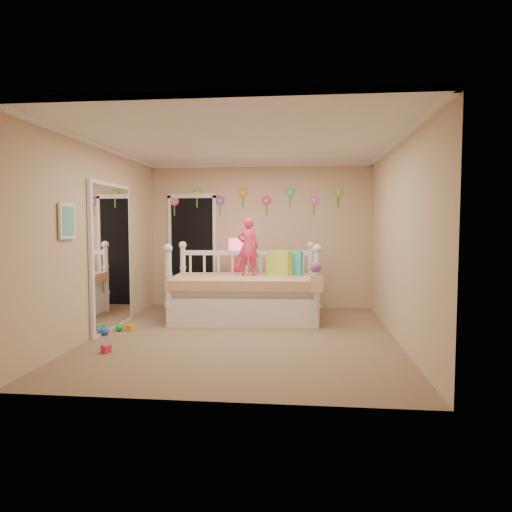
# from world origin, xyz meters

# --- Properties ---
(floor) EXTENTS (4.00, 4.50, 0.01)m
(floor) POSITION_xyz_m (0.00, 0.00, 0.00)
(floor) COLOR #7F684C
(floor) RESTS_ON ground
(ceiling) EXTENTS (4.00, 4.50, 0.01)m
(ceiling) POSITION_xyz_m (0.00, 0.00, 2.60)
(ceiling) COLOR white
(ceiling) RESTS_ON floor
(back_wall) EXTENTS (4.00, 0.01, 2.60)m
(back_wall) POSITION_xyz_m (0.00, 2.25, 1.30)
(back_wall) COLOR tan
(back_wall) RESTS_ON floor
(left_wall) EXTENTS (0.01, 4.50, 2.60)m
(left_wall) POSITION_xyz_m (-2.00, 0.00, 1.30)
(left_wall) COLOR tan
(left_wall) RESTS_ON floor
(right_wall) EXTENTS (0.01, 4.50, 2.60)m
(right_wall) POSITION_xyz_m (2.00, 0.00, 1.30)
(right_wall) COLOR tan
(right_wall) RESTS_ON floor
(crown_molding) EXTENTS (4.00, 4.50, 0.06)m
(crown_molding) POSITION_xyz_m (0.00, 0.00, 2.57)
(crown_molding) COLOR white
(crown_molding) RESTS_ON ceiling
(daybed) EXTENTS (2.37, 1.38, 1.25)m
(daybed) POSITION_xyz_m (-0.13, 1.09, 0.62)
(daybed) COLOR white
(daybed) RESTS_ON floor
(pillow_turquoise) EXTENTS (0.40, 0.23, 0.38)m
(pillow_turquoise) POSITION_xyz_m (0.58, 1.40, 0.88)
(pillow_turquoise) COLOR #2AD2B2
(pillow_turquoise) RESTS_ON daybed
(pillow_lime) EXTENTS (0.43, 0.33, 0.39)m
(pillow_lime) POSITION_xyz_m (0.40, 1.29, 0.89)
(pillow_lime) COLOR #B8E044
(pillow_lime) RESTS_ON daybed
(child) EXTENTS (0.36, 0.26, 0.93)m
(child) POSITION_xyz_m (-0.09, 1.20, 1.16)
(child) COLOR #EC355E
(child) RESTS_ON daybed
(nightstand) EXTENTS (0.44, 0.36, 0.67)m
(nightstand) POSITION_xyz_m (-0.36, 1.81, 0.33)
(nightstand) COLOR white
(nightstand) RESTS_ON floor
(table_lamp) EXTENTS (0.28, 0.28, 0.61)m
(table_lamp) POSITION_xyz_m (-0.36, 1.81, 1.07)
(table_lamp) COLOR #F82156
(table_lamp) RESTS_ON nightstand
(closet_doorway) EXTENTS (0.90, 0.04, 2.07)m
(closet_doorway) POSITION_xyz_m (-1.25, 2.23, 1.03)
(closet_doorway) COLOR black
(closet_doorway) RESTS_ON back_wall
(flower_decals) EXTENTS (3.40, 0.02, 0.50)m
(flower_decals) POSITION_xyz_m (-0.09, 2.24, 1.94)
(flower_decals) COLOR #B2668C
(flower_decals) RESTS_ON back_wall
(mirror_closet) EXTENTS (0.07, 1.30, 2.10)m
(mirror_closet) POSITION_xyz_m (-1.96, 0.30, 1.05)
(mirror_closet) COLOR white
(mirror_closet) RESTS_ON left_wall
(wall_picture) EXTENTS (0.05, 0.34, 0.42)m
(wall_picture) POSITION_xyz_m (-1.97, -0.90, 1.55)
(wall_picture) COLOR white
(wall_picture) RESTS_ON left_wall
(hanging_bag) EXTENTS (0.20, 0.16, 0.36)m
(hanging_bag) POSITION_xyz_m (0.96, 0.43, 0.76)
(hanging_bag) COLOR beige
(hanging_bag) RESTS_ON daybed
(toy_scatter) EXTENTS (1.26, 1.51, 0.11)m
(toy_scatter) POSITION_xyz_m (-1.59, -0.30, 0.06)
(toy_scatter) COLOR #996666
(toy_scatter) RESTS_ON floor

